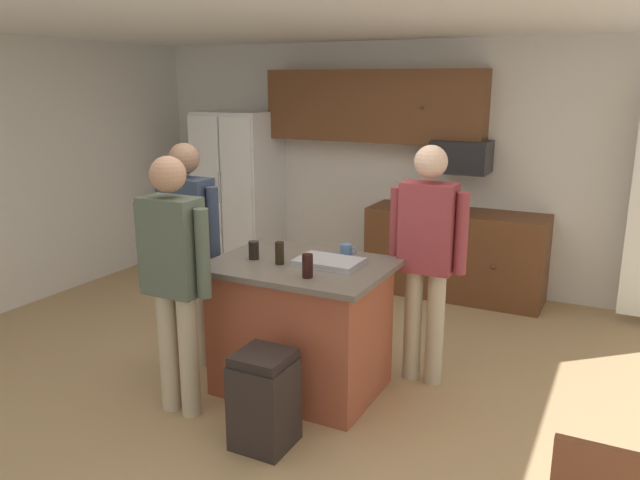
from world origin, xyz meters
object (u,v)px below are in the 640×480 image
object	(u,v)px
glass_short_whisky	(280,253)
serving_tray	(329,262)
person_guest_right	(188,239)
kitchen_island	(301,326)
glass_stout_tall	(308,266)
mug_blue_stoneware	(346,250)
trash_bin	(264,400)
person_host_foreground	(174,269)
person_guest_by_door	(427,249)
microwave_over_range	(461,157)
refrigerator	(239,190)
glass_dark_ale	(254,250)

from	to	relation	value
glass_short_whisky	serving_tray	xyz separation A→B (m)	(0.31, 0.13, -0.06)
person_guest_right	glass_short_whisky	xyz separation A→B (m)	(0.85, -0.08, 0.02)
kitchen_island	glass_stout_tall	xyz separation A→B (m)	(0.20, -0.26, 0.55)
mug_blue_stoneware	trash_bin	distance (m)	1.25
person_host_foreground	glass_stout_tall	size ratio (longest dim) A/B	11.25
person_guest_by_door	trash_bin	distance (m)	1.58
glass_stout_tall	trash_bin	size ratio (longest dim) A/B	0.25
person_host_foreground	serving_tray	bearing A→B (deg)	-6.37
microwave_over_range	person_host_foreground	size ratio (longest dim) A/B	0.32
mug_blue_stoneware	serving_tray	xyz separation A→B (m)	(-0.02, -0.24, -0.03)
microwave_over_range	glass_short_whisky	xyz separation A→B (m)	(-0.56, -2.62, -0.42)
refrigerator	serving_tray	xyz separation A→B (m)	(2.35, -2.37, 0.05)
glass_stout_tall	person_guest_right	bearing A→B (deg)	167.51
mug_blue_stoneware	person_guest_by_door	bearing A→B (deg)	23.49
microwave_over_range	glass_stout_tall	size ratio (longest dim) A/B	3.62
glass_stout_tall	glass_short_whisky	size ratio (longest dim) A/B	0.99
microwave_over_range	person_guest_by_door	bearing A→B (deg)	-81.46
refrigerator	microwave_over_range	bearing A→B (deg)	2.60
person_guest_by_door	glass_stout_tall	size ratio (longest dim) A/B	11.39
refrigerator	serving_tray	world-z (taller)	refrigerator
microwave_over_range	glass_short_whisky	world-z (taller)	microwave_over_range
microwave_over_range	refrigerator	bearing A→B (deg)	-177.40
microwave_over_range	kitchen_island	size ratio (longest dim) A/B	0.45
glass_dark_ale	trash_bin	world-z (taller)	glass_dark_ale
person_guest_by_door	glass_dark_ale	size ratio (longest dim) A/B	13.62
serving_tray	trash_bin	xyz separation A→B (m)	(-0.04, -0.80, -0.67)
refrigerator	person_guest_by_door	xyz separation A→B (m)	(2.90, -1.90, 0.10)
kitchen_island	trash_bin	distance (m)	0.78
microwave_over_range	person_host_foreground	bearing A→B (deg)	-107.53
person_host_foreground	trash_bin	xyz separation A→B (m)	(0.72, -0.08, -0.71)
person_guest_right	serving_tray	distance (m)	1.17
trash_bin	glass_dark_ale	bearing A→B (deg)	125.86
glass_dark_ale	glass_stout_tall	bearing A→B (deg)	-20.79
glass_short_whisky	glass_dark_ale	world-z (taller)	glass_short_whisky
refrigerator	glass_dark_ale	bearing A→B (deg)	-53.85
person_guest_right	serving_tray	bearing A→B (deg)	2.36
refrigerator	serving_tray	size ratio (longest dim) A/B	4.19
person_host_foreground	microwave_over_range	bearing A→B (deg)	23.09
mug_blue_stoneware	kitchen_island	bearing A→B (deg)	-126.55
glass_dark_ale	trash_bin	bearing A→B (deg)	-54.14
kitchen_island	person_host_foreground	world-z (taller)	person_host_foreground
glass_dark_ale	serving_tray	distance (m)	0.55
glass_short_whisky	mug_blue_stoneware	size ratio (longest dim) A/B	1.25
mug_blue_stoneware	glass_dark_ale	xyz separation A→B (m)	(-0.56, -0.35, 0.02)
person_guest_right	serving_tray	size ratio (longest dim) A/B	3.96
kitchen_island	trash_bin	size ratio (longest dim) A/B	2.03
kitchen_island	mug_blue_stoneware	bearing A→B (deg)	53.45
refrigerator	mug_blue_stoneware	size ratio (longest dim) A/B	14.81
mug_blue_stoneware	trash_bin	xyz separation A→B (m)	(-0.07, -1.04, -0.70)
glass_short_whisky	microwave_over_range	bearing A→B (deg)	77.91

